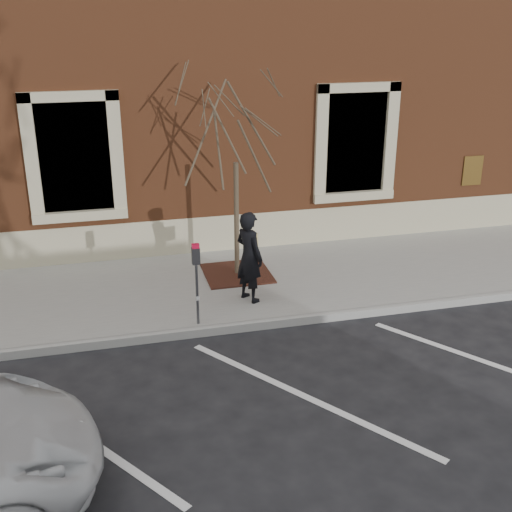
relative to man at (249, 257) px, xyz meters
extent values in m
plane|color=#28282B|center=(0.06, -0.85, -1.00)|extent=(120.00, 120.00, 0.00)
cube|color=#9E9C95|center=(0.06, 0.90, -0.92)|extent=(40.00, 3.50, 0.15)
cube|color=#9E9E99|center=(0.06, -0.90, -0.92)|extent=(40.00, 0.12, 0.15)
cube|color=brown|center=(0.06, 6.90, 3.00)|extent=(40.00, 8.50, 8.00)
cube|color=tan|center=(0.06, 2.68, -0.45)|extent=(40.00, 0.06, 0.80)
cube|color=black|center=(-2.94, 2.80, 1.40)|extent=(1.40, 0.30, 2.20)
cube|color=tan|center=(-2.94, 2.63, 0.20)|extent=(1.90, 0.20, 0.20)
cube|color=black|center=(3.06, 2.80, 1.40)|extent=(1.40, 0.30, 2.20)
cube|color=tan|center=(3.06, 2.63, 0.20)|extent=(1.90, 0.20, 0.20)
imported|color=black|center=(0.00, 0.00, 0.00)|extent=(0.65, 0.74, 1.69)
cylinder|color=#595B60|center=(-1.08, -0.73, -0.30)|extent=(0.05, 0.05, 1.10)
cube|color=black|center=(-1.08, -0.73, 0.39)|extent=(0.13, 0.10, 0.29)
cube|color=#AC0B29|center=(-1.08, -0.73, 0.57)|extent=(0.12, 0.09, 0.07)
cube|color=white|center=(-1.08, -0.78, -0.35)|extent=(0.05, 0.00, 0.08)
cube|color=#451E16|center=(0.04, 1.23, -0.83)|extent=(1.31, 1.31, 0.03)
cylinder|color=brown|center=(0.04, 1.23, 0.30)|extent=(0.10, 0.10, 2.30)
camera|label=1|loc=(-2.52, -10.48, 4.22)|focal=45.00mm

